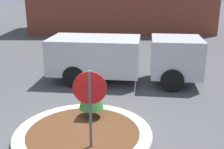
# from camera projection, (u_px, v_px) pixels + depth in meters

# --- Properties ---
(ground_plane) EXTENTS (120.00, 120.00, 0.00)m
(ground_plane) POSITION_uv_depth(u_px,v_px,m) (83.00, 137.00, 7.62)
(ground_plane) COLOR #474749
(traffic_island) EXTENTS (3.72, 3.72, 0.16)m
(traffic_island) POSITION_uv_depth(u_px,v_px,m) (83.00, 134.00, 7.60)
(traffic_island) COLOR #BCB7AD
(traffic_island) RESTS_ON ground_plane
(stop_sign) EXTENTS (0.79, 0.07, 2.10)m
(stop_sign) POSITION_uv_depth(u_px,v_px,m) (90.00, 97.00, 6.49)
(stop_sign) COLOR #4C4C51
(stop_sign) RESTS_ON ground_plane
(island_shrub) EXTENTS (0.73, 0.73, 1.47)m
(island_shrub) POSITION_uv_depth(u_px,v_px,m) (91.00, 89.00, 8.18)
(island_shrub) COLOR brown
(island_shrub) RESTS_ON traffic_island
(utility_truck) EXTENTS (6.39, 2.79, 1.91)m
(utility_truck) POSITION_uv_depth(u_px,v_px,m) (122.00, 56.00, 11.69)
(utility_truck) COLOR #B2B2B7
(utility_truck) RESTS_ON ground_plane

